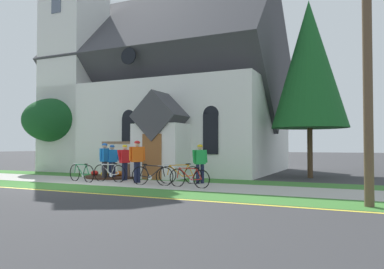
{
  "coord_description": "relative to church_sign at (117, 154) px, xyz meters",
  "views": [
    {
      "loc": [
        10.55,
        -11.06,
        1.58
      ],
      "look_at": [
        3.45,
        4.37,
        2.07
      ],
      "focal_mm": 34.65,
      "sensor_mm": 36.0,
      "label": 1
    }
  ],
  "objects": [
    {
      "name": "roadside_conifer",
      "position": [
        8.7,
        3.6,
        4.39
      ],
      "size": [
        3.65,
        3.65,
        8.67
      ],
      "color": "#4C3823",
      "rests_on": "ground"
    },
    {
      "name": "yard_deciduous_tree",
      "position": [
        -5.75,
        1.52,
        1.91
      ],
      "size": [
        3.54,
        3.54,
        4.36
      ],
      "color": "#3D2D1E",
      "rests_on": "ground"
    },
    {
      "name": "curb_paint_stripe",
      "position": [
        -0.18,
        -5.37,
        -1.14
      ],
      "size": [
        28.0,
        0.16,
        0.01
      ],
      "primitive_type": "cube",
      "color": "yellow",
      "rests_on": "ground"
    },
    {
      "name": "cyclist_in_red_jersey",
      "position": [
        0.25,
        -1.29,
        -0.16
      ],
      "size": [
        0.29,
        0.72,
        1.67
      ],
      "color": "#2D2D33",
      "rests_on": "ground"
    },
    {
      "name": "sidewalk_slab",
      "position": [
        -0.18,
        -2.05,
        -1.14
      ],
      "size": [
        32.0,
        2.73,
        0.01
      ],
      "primitive_type": "cube",
      "color": "#A8A59E",
      "rests_on": "ground"
    },
    {
      "name": "bicycle_orange",
      "position": [
        -0.05,
        -2.47,
        -0.76
      ],
      "size": [
        1.74,
        0.5,
        0.81
      ],
      "color": "black",
      "rests_on": "ground"
    },
    {
      "name": "bicycle_silver",
      "position": [
        1.07,
        -2.0,
        -0.76
      ],
      "size": [
        1.76,
        0.16,
        0.83
      ],
      "color": "black",
      "rests_on": "ground"
    },
    {
      "name": "bicycle_yellow",
      "position": [
        3.44,
        -2.4,
        -0.75
      ],
      "size": [
        1.81,
        0.19,
        0.86
      ],
      "color": "black",
      "rests_on": "ground"
    },
    {
      "name": "cyclist_in_orange_jersey",
      "position": [
        1.35,
        -1.27,
        -0.22
      ],
      "size": [
        0.34,
        0.71,
        1.6
      ],
      "color": "#191E38",
      "rests_on": "ground"
    },
    {
      "name": "cyclist_in_green_jersey",
      "position": [
        0.38,
        -0.9,
        -0.22
      ],
      "size": [
        0.39,
        0.69,
        1.59
      ],
      "color": "#191E38",
      "rests_on": "ground"
    },
    {
      "name": "flower_bed",
      "position": [
        -0.03,
        -0.28,
        -1.07
      ],
      "size": [
        2.65,
        2.65,
        0.34
      ],
      "color": "#382319",
      "rests_on": "ground"
    },
    {
      "name": "bicycle_white",
      "position": [
        4.21,
        -1.45,
        -0.76
      ],
      "size": [
        1.74,
        0.54,
        0.85
      ],
      "color": "black",
      "rests_on": "ground"
    },
    {
      "name": "grass_verge",
      "position": [
        -0.18,
        -4.32,
        -1.14
      ],
      "size": [
        32.0,
        1.8,
        0.01
      ],
      "primitive_type": "cube",
      "color": "#38722D",
      "rests_on": "ground"
    },
    {
      "name": "cyclist_in_white_jersey",
      "position": [
        4.93,
        -1.08,
        -0.21
      ],
      "size": [
        0.46,
        0.6,
        1.61
      ],
      "color": "#191E38",
      "rests_on": "ground"
    },
    {
      "name": "church_sign",
      "position": [
        0.0,
        0.0,
        0.0
      ],
      "size": [
        1.74,
        0.19,
        1.76
      ],
      "color": "#7F6047",
      "rests_on": "ground"
    },
    {
      "name": "church_lawn",
      "position": [
        -0.18,
        0.27,
        -1.14
      ],
      "size": [
        24.0,
        1.91,
        0.01
      ],
      "primitive_type": "cube",
      "color": "#38722D",
      "rests_on": "ground"
    },
    {
      "name": "ground",
      "position": [
        0.45,
        0.0,
        -1.14
      ],
      "size": [
        140.0,
        140.0,
        0.0
      ],
      "primitive_type": "plane",
      "color": "#333335"
    },
    {
      "name": "utility_pole",
      "position": [
        11.05,
        -4.47,
        3.8
      ],
      "size": [
        3.12,
        0.28,
        8.94
      ],
      "color": "brown",
      "rests_on": "ground"
    },
    {
      "name": "cyclist_in_yellow_jersey",
      "position": [
        2.43,
        -1.93,
        -0.09
      ],
      "size": [
        0.49,
        0.56,
        1.77
      ],
      "color": "#191E38",
      "rests_on": "ground"
    },
    {
      "name": "church_building",
      "position": [
        -0.68,
        5.38,
        3.74
      ],
      "size": [
        13.84,
        10.84,
        14.27
      ],
      "color": "white",
      "rests_on": "ground"
    },
    {
      "name": "bicycle_green",
      "position": [
        5.11,
        -2.5,
        -0.78
      ],
      "size": [
        1.77,
        0.27,
        0.78
      ],
      "color": "black",
      "rests_on": "ground"
    }
  ]
}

